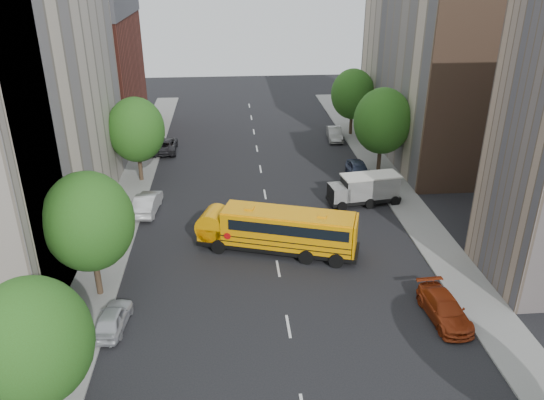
{
  "coord_description": "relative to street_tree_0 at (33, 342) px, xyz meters",
  "views": [
    {
      "loc": [
        -2.9,
        -31.54,
        18.6
      ],
      "look_at": [
        -0.07,
        2.0,
        3.13
      ],
      "focal_mm": 35.0,
      "sensor_mm": 36.0,
      "label": 1
    }
  ],
  "objects": [
    {
      "name": "street_tree_4",
      "position": [
        22.0,
        28.0,
        0.43
      ],
      "size": [
        5.25,
        5.25,
        8.1
      ],
      "color": "#38281C",
      "rests_on": "ground"
    },
    {
      "name": "street_tree_0",
      "position": [
        0.0,
        0.0,
        0.0
      ],
      "size": [
        4.8,
        4.8,
        7.41
      ],
      "color": "#38281C",
      "rests_on": "ground"
    },
    {
      "name": "building_left_redbrick",
      "position": [
        -7.0,
        42.0,
        1.86
      ],
      "size": [
        10.0,
        15.0,
        13.0
      ],
      "primitive_type": "cube",
      "color": "maroon",
      "rests_on": "ground"
    },
    {
      "name": "safari_truck",
      "position": [
        19.02,
        21.46,
        -3.32
      ],
      "size": [
        6.09,
        2.94,
        2.51
      ],
      "rotation": [
        0.0,
        0.0,
        0.14
      ],
      "color": "black",
      "rests_on": "ground"
    },
    {
      "name": "parked_car_5",
      "position": [
        19.8,
        38.28,
        -3.95
      ],
      "size": [
        1.79,
        4.31,
        1.39
      ],
      "primitive_type": "imported",
      "rotation": [
        0.0,
        0.0,
        -0.08
      ],
      "color": "gray",
      "rests_on": "ground"
    },
    {
      "name": "lane_markings",
      "position": [
        11.0,
        24.0,
        -4.64
      ],
      "size": [
        0.15,
        64.0,
        0.01
      ],
      "primitive_type": "cube",
      "color": "silver",
      "rests_on": "ground"
    },
    {
      "name": "street_tree_5",
      "position": [
        22.0,
        40.0,
        0.06
      ],
      "size": [
        4.86,
        4.86,
        7.51
      ],
      "color": "#38281C",
      "rests_on": "ground"
    },
    {
      "name": "parked_car_4",
      "position": [
        19.8,
        26.82,
        -3.86
      ],
      "size": [
        1.95,
        4.63,
        1.57
      ],
      "primitive_type": "imported",
      "rotation": [
        0.0,
        0.0,
        -0.02
      ],
      "color": "#313B57",
      "rests_on": "ground"
    },
    {
      "name": "sidewalk_right",
      "position": [
        22.5,
        19.0,
        -4.58
      ],
      "size": [
        3.0,
        80.0,
        0.12
      ],
      "primitive_type": "cube",
      "color": "slate",
      "rests_on": "ground"
    },
    {
      "name": "parked_car_1",
      "position": [
        1.4,
        21.41,
        -3.87
      ],
      "size": [
        2.03,
        4.79,
        1.54
      ],
      "primitive_type": "imported",
      "rotation": [
        0.0,
        0.0,
        3.05
      ],
      "color": "silver",
      "rests_on": "ground"
    },
    {
      "name": "parked_car_3",
      "position": [
        19.8,
        5.99,
        -3.97
      ],
      "size": [
        2.17,
        4.72,
        1.34
      ],
      "primitive_type": "imported",
      "rotation": [
        0.0,
        0.0,
        0.07
      ],
      "color": "#943112",
      "rests_on": "ground"
    },
    {
      "name": "building_right_sidewall",
      "position": [
        29.0,
        23.0,
        4.36
      ],
      "size": [
        10.1,
        0.3,
        18.0
      ],
      "primitive_type": "cube",
      "color": "brown",
      "rests_on": "ground"
    },
    {
      "name": "parked_car_2",
      "position": [
        1.4,
        35.89,
        -3.93
      ],
      "size": [
        2.48,
        5.17,
        1.42
      ],
      "primitive_type": "imported",
      "rotation": [
        0.0,
        0.0,
        3.16
      ],
      "color": "black",
      "rests_on": "ground"
    },
    {
      "name": "building_left_cream",
      "position": [
        -7.0,
        20.0,
        5.36
      ],
      "size": [
        10.0,
        26.0,
        20.0
      ],
      "primitive_type": "cube",
      "color": "beige",
      "rests_on": "ground"
    },
    {
      "name": "street_tree_2",
      "position": [
        0.0,
        28.0,
        0.19
      ],
      "size": [
        4.99,
        4.99,
        7.71
      ],
      "color": "#38281C",
      "rests_on": "ground"
    },
    {
      "name": "ground",
      "position": [
        11.0,
        14.0,
        -4.64
      ],
      "size": [
        120.0,
        120.0,
        0.0
      ],
      "primitive_type": "plane",
      "color": "black",
      "rests_on": "ground"
    },
    {
      "name": "parked_car_0",
      "position": [
        1.4,
        6.69,
        -4.0
      ],
      "size": [
        1.88,
        3.87,
        1.27
      ],
      "primitive_type": "imported",
      "rotation": [
        0.0,
        0.0,
        3.04
      ],
      "color": "#B7B9BF",
      "rests_on": "ground"
    },
    {
      "name": "sidewalk_left",
      "position": [
        -0.5,
        19.0,
        -4.58
      ],
      "size": [
        3.0,
        80.0,
        0.12
      ],
      "primitive_type": "cube",
      "color": "slate",
      "rests_on": "ground"
    },
    {
      "name": "building_right_far",
      "position": [
        29.0,
        34.0,
        4.36
      ],
      "size": [
        10.0,
        22.0,
        18.0
      ],
      "primitive_type": "cube",
      "color": "#C3AF97",
      "rests_on": "ground"
    },
    {
      "name": "street_tree_1",
      "position": [
        0.0,
        10.0,
        0.31
      ],
      "size": [
        5.12,
        5.12,
        7.9
      ],
      "color": "#38281C",
      "rests_on": "ground"
    },
    {
      "name": "school_bus",
      "position": [
        11.1,
        14.35,
        -2.9
      ],
      "size": [
        11.28,
        5.78,
        3.12
      ],
      "rotation": [
        0.0,
        0.0,
        -0.31
      ],
      "color": "black",
      "rests_on": "ground"
    }
  ]
}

